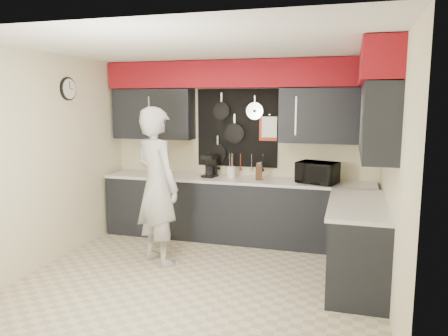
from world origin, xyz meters
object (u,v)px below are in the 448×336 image
(knife_block, at_px, (259,173))
(utensil_crock, at_px, (231,172))
(coffee_maker, at_px, (210,165))
(microwave, at_px, (317,173))
(person, at_px, (157,186))

(knife_block, relative_size, utensil_crock, 1.24)
(utensil_crock, height_order, coffee_maker, coffee_maker)
(microwave, xyz_separation_m, coffee_maker, (-1.55, 0.08, 0.02))
(knife_block, xyz_separation_m, coffee_maker, (-0.74, 0.07, 0.07))
(utensil_crock, bearing_deg, person, -117.50)
(knife_block, bearing_deg, coffee_maker, 166.95)
(microwave, bearing_deg, person, -131.28)
(microwave, distance_m, knife_block, 0.81)
(coffee_maker, bearing_deg, person, -94.19)
(microwave, bearing_deg, knife_block, -162.29)
(microwave, bearing_deg, coffee_maker, -164.39)
(person, bearing_deg, coffee_maker, -73.96)
(microwave, distance_m, utensil_crock, 1.25)
(microwave, relative_size, coffee_maker, 1.61)
(knife_block, relative_size, person, 0.10)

